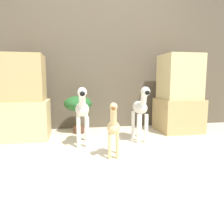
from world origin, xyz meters
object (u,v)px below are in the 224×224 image
object	(u,v)px
zebra_left	(82,111)
potted_palm_front	(78,106)
zebra_right	(141,108)
giraffe_figurine	(113,127)

from	to	relation	value
zebra_left	potted_palm_front	bearing A→B (deg)	92.87
potted_palm_front	zebra_right	bearing A→B (deg)	-35.92
zebra_right	zebra_left	xyz separation A→B (m)	(-0.75, -0.06, 0.00)
zebra_left	giraffe_figurine	world-z (taller)	zebra_left
zebra_right	zebra_left	size ratio (longest dim) A/B	1.00
zebra_right	giraffe_figurine	distance (m)	0.73
giraffe_figurine	potted_palm_front	distance (m)	1.17
zebra_right	giraffe_figurine	size ratio (longest dim) A/B	1.23
zebra_left	potted_palm_front	size ratio (longest dim) A/B	1.28
zebra_right	potted_palm_front	world-z (taller)	zebra_right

